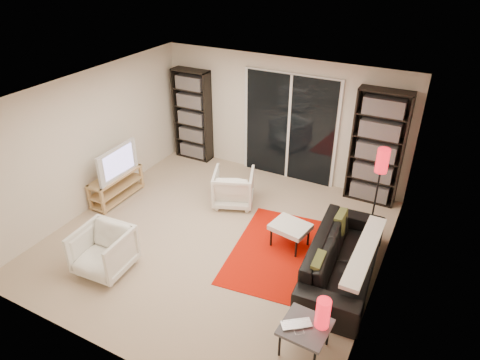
# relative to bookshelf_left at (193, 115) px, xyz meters

# --- Properties ---
(floor) EXTENTS (5.00, 5.00, 0.00)m
(floor) POSITION_rel_bookshelf_left_xyz_m (1.95, -2.33, -0.98)
(floor) COLOR #C4A88E
(floor) RESTS_ON ground
(wall_back) EXTENTS (5.00, 0.02, 2.40)m
(wall_back) POSITION_rel_bookshelf_left_xyz_m (1.95, 0.17, 0.22)
(wall_back) COLOR beige
(wall_back) RESTS_ON ground
(wall_front) EXTENTS (5.00, 0.02, 2.40)m
(wall_front) POSITION_rel_bookshelf_left_xyz_m (1.95, -4.83, 0.22)
(wall_front) COLOR beige
(wall_front) RESTS_ON ground
(wall_left) EXTENTS (0.02, 5.00, 2.40)m
(wall_left) POSITION_rel_bookshelf_left_xyz_m (-0.55, -2.33, 0.22)
(wall_left) COLOR beige
(wall_left) RESTS_ON ground
(wall_right) EXTENTS (0.02, 5.00, 2.40)m
(wall_right) POSITION_rel_bookshelf_left_xyz_m (4.45, -2.33, 0.22)
(wall_right) COLOR beige
(wall_right) RESTS_ON ground
(ceiling) EXTENTS (5.00, 5.00, 0.02)m
(ceiling) POSITION_rel_bookshelf_left_xyz_m (1.95, -2.33, 1.42)
(ceiling) COLOR white
(ceiling) RESTS_ON wall_back
(sliding_door) EXTENTS (1.92, 0.08, 2.16)m
(sliding_door) POSITION_rel_bookshelf_left_xyz_m (2.15, 0.13, 0.07)
(sliding_door) COLOR white
(sliding_door) RESTS_ON ground
(bookshelf_left) EXTENTS (0.80, 0.30, 1.95)m
(bookshelf_left) POSITION_rel_bookshelf_left_xyz_m (0.00, 0.00, 0.00)
(bookshelf_left) COLOR black
(bookshelf_left) RESTS_ON ground
(bookshelf_right) EXTENTS (0.90, 0.30, 2.10)m
(bookshelf_right) POSITION_rel_bookshelf_left_xyz_m (3.85, -0.00, 0.07)
(bookshelf_right) COLOR black
(bookshelf_right) RESTS_ON ground
(tv_stand) EXTENTS (0.36, 1.13, 0.50)m
(tv_stand) POSITION_rel_bookshelf_left_xyz_m (-0.32, -2.15, -0.71)
(tv_stand) COLOR tan
(tv_stand) RESTS_ON floor
(tv) EXTENTS (0.17, 1.00, 0.57)m
(tv) POSITION_rel_bookshelf_left_xyz_m (-0.30, -2.15, -0.19)
(tv) COLOR black
(tv) RESTS_ON tv_stand
(rug) EXTENTS (1.77, 2.25, 0.01)m
(rug) POSITION_rel_bookshelf_left_xyz_m (3.05, -2.19, -0.97)
(rug) COLOR red
(rug) RESTS_ON floor
(sofa) EXTENTS (1.00, 2.25, 0.64)m
(sofa) POSITION_rel_bookshelf_left_xyz_m (3.98, -2.27, -0.65)
(sofa) COLOR black
(sofa) RESTS_ON floor
(armchair_back) EXTENTS (0.92, 0.93, 0.66)m
(armchair_back) POSITION_rel_bookshelf_left_xyz_m (1.68, -1.28, -0.65)
(armchair_back) COLOR white
(armchair_back) RESTS_ON floor
(armchair_front) EXTENTS (0.78, 0.80, 0.68)m
(armchair_front) POSITION_rel_bookshelf_left_xyz_m (0.88, -3.75, -0.63)
(armchair_front) COLOR white
(armchair_front) RESTS_ON floor
(ottoman) EXTENTS (0.64, 0.56, 0.40)m
(ottoman) POSITION_rel_bookshelf_left_xyz_m (3.05, -1.98, -0.63)
(ottoman) COLOR white
(ottoman) RESTS_ON floor
(side_table) EXTENTS (0.56, 0.56, 0.40)m
(side_table) POSITION_rel_bookshelf_left_xyz_m (3.94, -3.74, -0.62)
(side_table) COLOR #49494E
(side_table) RESTS_ON floor
(laptop) EXTENTS (0.42, 0.39, 0.03)m
(laptop) POSITION_rel_bookshelf_left_xyz_m (3.87, -3.82, -0.56)
(laptop) COLOR silver
(laptop) RESTS_ON side_table
(table_lamp) EXTENTS (0.17, 0.17, 0.38)m
(table_lamp) POSITION_rel_bookshelf_left_xyz_m (4.10, -3.64, -0.39)
(table_lamp) COLOR red
(table_lamp) RESTS_ON side_table
(floor_lamp) EXTENTS (0.22, 0.22, 1.45)m
(floor_lamp) POSITION_rel_bookshelf_left_xyz_m (4.08, -0.86, 0.14)
(floor_lamp) COLOR black
(floor_lamp) RESTS_ON floor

